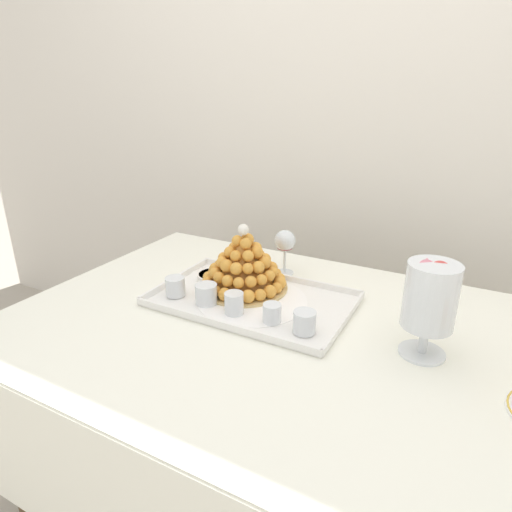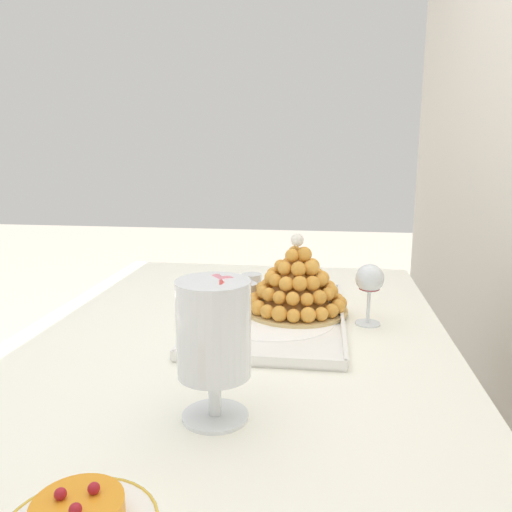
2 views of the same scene
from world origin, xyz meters
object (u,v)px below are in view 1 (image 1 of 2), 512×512
dessert_cup_left (176,287)px  dessert_cup_centre (234,304)px  dessert_cup_mid_left (205,295)px  creme_brulee_ramekin (213,277)px  dessert_cup_mid_right (272,314)px  dessert_cup_right (304,323)px  wine_glass (285,243)px  croquembouche (244,265)px  macaron_goblet (430,297)px  serving_tray (252,300)px

dessert_cup_left → dessert_cup_centre: bearing=-3.8°
dessert_cup_mid_left → dessert_cup_left: bearing=177.3°
creme_brulee_ramekin → dessert_cup_mid_right: bearing=-26.5°
dessert_cup_left → dessert_cup_mid_left: 0.11m
dessert_cup_right → wine_glass: size_ratio=0.39×
dessert_cup_right → creme_brulee_ramekin: size_ratio=0.57×
croquembouche → macaron_goblet: 0.54m
serving_tray → macaron_goblet: (0.47, -0.04, 0.14)m
serving_tray → croquembouche: bearing=136.3°
croquembouche → dessert_cup_right: croquembouche is taller
dessert_cup_centre → wine_glass: (-0.00, 0.32, 0.07)m
serving_tray → dessert_cup_right: size_ratio=9.67×
croquembouche → dessert_cup_right: 0.30m
dessert_cup_left → wine_glass: (0.20, 0.31, 0.07)m
dessert_cup_centre → wine_glass: bearing=90.3°
dessert_cup_centre → dessert_cup_mid_right: (0.11, 0.01, -0.00)m
macaron_goblet → dessert_cup_right: bearing=-169.4°
dessert_cup_mid_left → dessert_cup_mid_right: (0.21, -0.00, -0.00)m
dessert_cup_mid_left → dessert_cup_centre: (0.10, -0.01, 0.00)m
dessert_cup_mid_left → dessert_cup_right: (0.30, -0.01, -0.00)m
croquembouche → dessert_cup_mid_left: size_ratio=4.27×
dessert_cup_mid_left → dessert_cup_mid_right: bearing=-0.3°
croquembouche → dessert_cup_mid_left: (-0.04, -0.14, -0.05)m
serving_tray → dessert_cup_right: dessert_cup_right is taller
creme_brulee_ramekin → dessert_cup_centre: bearing=-41.5°
croquembouche → dessert_cup_mid_right: size_ratio=5.30×
dessert_cup_right → wine_glass: wine_glass is taller
dessert_cup_centre → creme_brulee_ramekin: dessert_cup_centre is taller
croquembouche → dessert_cup_left: croquembouche is taller
croquembouche → wine_glass: 0.18m
serving_tray → dessert_cup_centre: 0.10m
dessert_cup_mid_right → wine_glass: size_ratio=0.33×
dessert_cup_right → serving_tray: bearing=154.8°
dessert_cup_left → serving_tray: bearing=20.5°
dessert_cup_left → dessert_cup_right: same height
dessert_cup_mid_right → wine_glass: (-0.11, 0.32, 0.08)m
croquembouche → dessert_cup_centre: (0.05, -0.15, -0.05)m
dessert_cup_centre → dessert_cup_mid_left: bearing=175.1°
creme_brulee_ramekin → macaron_goblet: macaron_goblet is taller
dessert_cup_mid_right → dessert_cup_left: bearing=178.9°
creme_brulee_ramekin → wine_glass: wine_glass is taller
dessert_cup_mid_right → dessert_cup_right: size_ratio=0.87×
dessert_cup_mid_right → dessert_cup_right: (0.09, -0.01, 0.00)m
serving_tray → macaron_goblet: bearing=-5.1°
dessert_cup_mid_left → dessert_cup_right: 0.30m
dessert_cup_centre → macaron_goblet: (0.47, 0.05, 0.11)m
dessert_cup_left → dessert_cup_right: (0.41, -0.01, 0.00)m
croquembouche → dessert_cup_mid_left: bearing=-107.1°
wine_glass → dessert_cup_centre: bearing=-89.7°
croquembouche → macaron_goblet: (0.53, -0.10, 0.06)m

